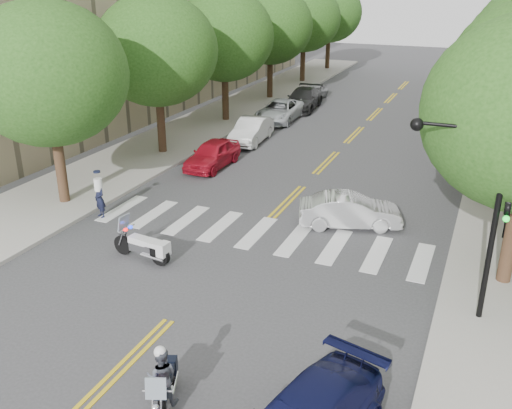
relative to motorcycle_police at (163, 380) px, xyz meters
The scene contains 18 objects.
ground 3.58m from the motorcycle_police, 119.32° to the left, with size 140.00×140.00×0.00m, color #38383A.
sidewalk_left 27.45m from the motorcycle_police, 114.11° to the left, with size 5.00×60.00×0.15m, color #9E9991.
tree_l_0 14.68m from the motorcycle_police, 139.28° to the left, with size 6.40×6.40×8.45m.
tree_l_1 20.60m from the motorcycle_police, 121.66° to the left, with size 6.40×6.40×8.45m.
tree_l_2 27.59m from the motorcycle_police, 112.77° to the left, with size 6.40×6.40×8.45m.
tree_l_3 35.01m from the motorcycle_police, 107.65° to the left, with size 6.40×6.40×8.45m.
tree_l_4 42.65m from the motorcycle_police, 104.37° to the left, with size 6.40×6.40×8.45m.
tree_l_5 50.39m from the motorcycle_police, 102.10° to the left, with size 6.40×6.40×8.45m.
traffic_signal_pole 9.37m from the motorcycle_police, 47.47° to the left, with size 2.82×0.42×6.00m.
motorcycle_police is the anchor object (origin of this frame).
motorcycle_parked 7.38m from the motorcycle_police, 126.18° to the left, with size 2.38×0.72×1.54m.
officer_standing 11.79m from the motorcycle_police, 133.92° to the left, with size 0.58×0.38×1.60m, color black.
convertible 11.64m from the motorcycle_police, 83.08° to the left, with size 1.38×3.97×1.31m, color silver.
parked_car_a 17.48m from the motorcycle_police, 113.30° to the left, with size 1.64×4.07×1.39m, color #B51325.
parked_car_b 22.16m from the motorcycle_police, 108.18° to the left, with size 1.50×4.31×1.42m, color silver.
parked_car_c 27.52m from the motorcycle_police, 105.22° to the left, with size 2.30×4.99×1.39m, color silver.
parked_car_d 31.31m from the motorcycle_police, 102.76° to the left, with size 2.09×5.14×1.49m, color black.
parked_car_e 35.19m from the motorcycle_police, 101.86° to the left, with size 1.40×3.48×1.18m, color gray.
Camera 1 is at (7.74, -11.84, 9.31)m, focal length 40.00 mm.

